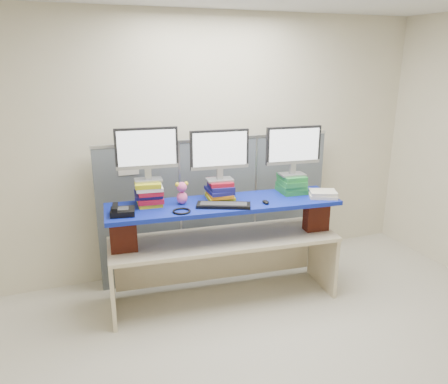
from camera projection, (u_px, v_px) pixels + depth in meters
name	position (u px, v px, depth m)	size (l,w,h in m)	color
room	(306.00, 198.00, 3.01)	(5.00, 4.00, 2.80)	beige
cubicle_partition	(218.00, 206.00, 4.79)	(2.60, 0.06, 1.53)	#4D545A
desk	(224.00, 250.00, 4.25)	(2.24, 0.84, 0.67)	beige
brick_pier_left	(123.00, 234.00, 3.88)	(0.24, 0.13, 0.32)	maroon
brick_pier_right	(316.00, 215.00, 4.36)	(0.24, 0.13, 0.32)	maroon
blue_board	(224.00, 204.00, 4.11)	(2.19, 0.55, 0.04)	navy
book_stack_left	(149.00, 193.00, 4.01)	(0.29, 0.32, 0.23)	gold
book_stack_center	(220.00, 190.00, 4.18)	(0.27, 0.32, 0.18)	gold
book_stack_right	(292.00, 184.00, 4.38)	(0.27, 0.31, 0.18)	#217C32
monitor_left	(147.00, 151.00, 3.89)	(0.56, 0.18, 0.49)	#9B9CA0
monitor_center	(220.00, 152.00, 4.08)	(0.56, 0.18, 0.49)	#9B9CA0
monitor_right	(293.00, 148.00, 4.26)	(0.56, 0.18, 0.49)	#9B9CA0
keyboard	(224.00, 205.00, 3.98)	(0.52, 0.35, 0.03)	black
mouse	(266.00, 202.00, 4.06)	(0.05, 0.10, 0.03)	black
desk_phone	(122.00, 211.00, 3.77)	(0.23, 0.22, 0.09)	black
headset	(182.00, 211.00, 3.84)	(0.16, 0.16, 0.02)	black
plush_toy	(182.00, 193.00, 4.02)	(0.12, 0.09, 0.21)	#E75898
binder_stack	(323.00, 194.00, 4.25)	(0.32, 0.29, 0.06)	beige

